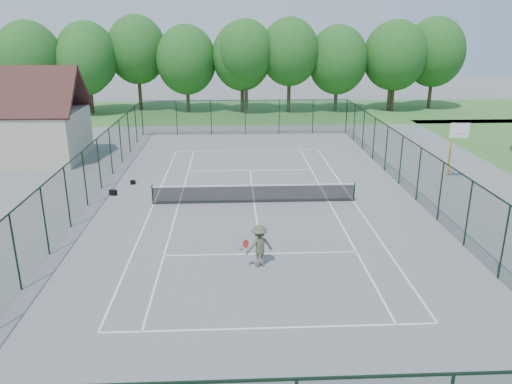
% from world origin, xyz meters
% --- Properties ---
extents(ground, '(140.00, 140.00, 0.00)m').
position_xyz_m(ground, '(0.00, 0.00, 0.00)').
color(ground, gray).
rests_on(ground, ground).
extents(grass_far, '(80.00, 16.00, 0.01)m').
position_xyz_m(grass_far, '(0.00, 30.00, 0.01)').
color(grass_far, '#478437').
rests_on(grass_far, ground).
extents(court_lines, '(11.05, 23.85, 0.01)m').
position_xyz_m(court_lines, '(0.00, 0.00, 0.00)').
color(court_lines, white).
rests_on(court_lines, ground).
extents(tennis_net, '(11.08, 0.08, 1.10)m').
position_xyz_m(tennis_net, '(0.00, 0.00, 0.58)').
color(tennis_net, black).
rests_on(tennis_net, ground).
extents(fence_enclosure, '(18.05, 36.05, 3.02)m').
position_xyz_m(fence_enclosure, '(0.00, 0.00, 1.56)').
color(fence_enclosure, '#193A24').
rests_on(fence_enclosure, ground).
extents(utility_building, '(8.60, 6.27, 6.63)m').
position_xyz_m(utility_building, '(-16.00, 10.00, 3.12)').
color(utility_building, beige).
rests_on(utility_building, ground).
extents(tree_line_far, '(39.40, 6.40, 9.70)m').
position_xyz_m(tree_line_far, '(0.00, 30.00, 5.99)').
color(tree_line_far, '#463823').
rests_on(tree_line_far, ground).
extents(basketball_goal, '(1.20, 1.43, 3.65)m').
position_xyz_m(basketball_goal, '(12.57, 3.80, 2.57)').
color(basketball_goal, gold).
rests_on(basketball_goal, ground).
extents(sports_bag_a, '(0.44, 0.34, 0.31)m').
position_xyz_m(sports_bag_a, '(-8.01, 1.68, 0.16)').
color(sports_bag_a, black).
rests_on(sports_bag_a, ground).
extents(sports_bag_b, '(0.35, 0.25, 0.25)m').
position_xyz_m(sports_bag_b, '(-7.27, 3.70, 0.12)').
color(sports_bag_b, black).
rests_on(sports_bag_b, ground).
extents(tennis_player, '(1.69, 1.02, 1.76)m').
position_xyz_m(tennis_player, '(-0.13, -7.48, 0.88)').
color(tennis_player, '#535840').
rests_on(tennis_player, ground).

